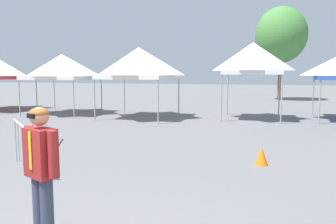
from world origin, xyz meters
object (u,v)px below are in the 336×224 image
(canopy_tent_far_right, at_px, (253,59))
(crowd_barrier_near_person, at_px, (40,122))
(person_foreground, at_px, (41,168))
(crowd_barrier_by_lift, at_px, (22,138))
(canopy_tent_behind_left, at_px, (62,67))
(traffic_cone_lot_center, at_px, (262,156))
(canopy_tent_behind_right, at_px, (139,63))
(tree_behind_tents_center, at_px, (281,35))

(canopy_tent_far_right, bearing_deg, crowd_barrier_near_person, -122.97)
(person_foreground, relative_size, crowd_barrier_by_lift, 1.08)
(canopy_tent_far_right, xyz_separation_m, person_foreground, (-1.56, -13.33, -1.88))
(person_foreground, distance_m, crowd_barrier_by_lift, 3.78)
(canopy_tent_behind_left, relative_size, crowd_barrier_near_person, 1.86)
(crowd_barrier_by_lift, bearing_deg, traffic_cone_lot_center, 23.18)
(canopy_tent_behind_left, height_order, person_foreground, canopy_tent_behind_left)
(traffic_cone_lot_center, bearing_deg, crowd_barrier_by_lift, -156.82)
(canopy_tent_behind_left, xyz_separation_m, traffic_cone_lot_center, (10.90, -7.54, -2.34))
(canopy_tent_behind_right, relative_size, crowd_barrier_by_lift, 2.13)
(person_foreground, height_order, crowd_barrier_near_person, person_foreground)
(canopy_tent_behind_right, bearing_deg, canopy_tent_far_right, 12.89)
(canopy_tent_behind_right, height_order, canopy_tent_far_right, canopy_tent_far_right)
(canopy_tent_far_right, relative_size, traffic_cone_lot_center, 8.16)
(canopy_tent_far_right, relative_size, tree_behind_tents_center, 0.48)
(canopy_tent_behind_right, height_order, crowd_barrier_by_lift, canopy_tent_behind_right)
(tree_behind_tents_center, relative_size, crowd_barrier_near_person, 4.14)
(canopy_tent_far_right, height_order, crowd_barrier_by_lift, canopy_tent_far_right)
(crowd_barrier_by_lift, bearing_deg, tree_behind_tents_center, 76.90)
(crowd_barrier_near_person, relative_size, traffic_cone_lot_center, 4.14)
(tree_behind_tents_center, bearing_deg, crowd_barrier_near_person, -107.49)
(canopy_tent_behind_right, relative_size, tree_behind_tents_center, 0.45)
(canopy_tent_behind_left, height_order, crowd_barrier_by_lift, canopy_tent_behind_left)
(crowd_barrier_by_lift, bearing_deg, canopy_tent_behind_right, 97.00)
(canopy_tent_behind_right, xyz_separation_m, canopy_tent_far_right, (5.39, 1.23, 0.20))
(person_foreground, xyz_separation_m, tree_behind_tents_center, (2.88, 26.51, 4.38))
(crowd_barrier_near_person, bearing_deg, canopy_tent_far_right, 57.03)
(canopy_tent_far_right, xyz_separation_m, tree_behind_tents_center, (1.32, 13.17, 2.50))
(canopy_tent_behind_right, bearing_deg, crowd_barrier_near_person, -90.94)
(crowd_barrier_near_person, distance_m, traffic_cone_lot_center, 6.38)
(person_foreground, xyz_separation_m, crowd_barrier_near_person, (-3.95, 4.84, -0.28))
(crowd_barrier_by_lift, xyz_separation_m, traffic_cone_lot_center, (5.08, 2.18, -0.53))
(canopy_tent_far_right, height_order, crowd_barrier_near_person, canopy_tent_far_right)
(canopy_tent_behind_left, xyz_separation_m, person_foreground, (8.49, -12.38, -1.53))
(canopy_tent_far_right, bearing_deg, tree_behind_tents_center, 84.29)
(crowd_barrier_by_lift, bearing_deg, crowd_barrier_near_person, 120.36)
(canopy_tent_far_right, distance_m, crowd_barrier_near_person, 10.35)
(canopy_tent_behind_right, distance_m, crowd_barrier_near_person, 7.52)
(tree_behind_tents_center, height_order, crowd_barrier_near_person, tree_behind_tents_center)
(person_foreground, xyz_separation_m, crowd_barrier_by_lift, (-2.67, 2.66, -0.28))
(canopy_tent_behind_left, relative_size, canopy_tent_behind_right, 1.00)
(canopy_tent_behind_right, distance_m, canopy_tent_far_right, 5.53)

